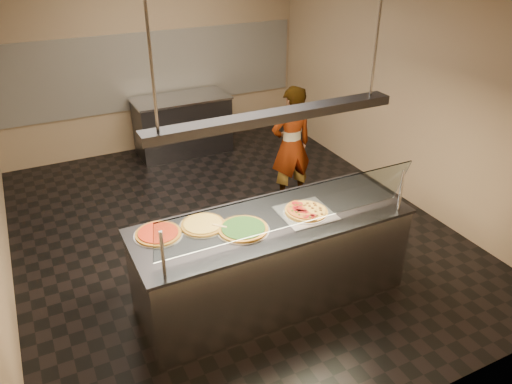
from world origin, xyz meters
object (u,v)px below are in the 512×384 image
pizza_cheese (203,224)px  half_pizza_sausage (315,208)px  perforated_tray (306,213)px  worker (291,145)px  pizza_spinach (243,229)px  pizza_spatula (226,225)px  heat_lamp_housing (274,116)px  sneeze_guard (292,209)px  pizza_tomato (158,233)px  half_pizza_pepperoni (297,212)px  serving_counter (271,260)px  prep_table (183,125)px

pizza_cheese → half_pizza_sausage: bearing=-12.2°
perforated_tray → worker: size_ratio=0.32×
perforated_tray → pizza_cheese: bearing=166.5°
pizza_spinach → pizza_spatula: 0.17m
heat_lamp_housing → half_pizza_sausage: bearing=-5.0°
pizza_spatula → sneeze_guard: bearing=-42.7°
pizza_tomato → heat_lamp_housing: (1.03, -0.23, 1.01)m
perforated_tray → half_pizza_pepperoni: (-0.10, -0.00, 0.03)m
serving_counter → heat_lamp_housing: bearing=82.9°
sneeze_guard → half_pizza_pepperoni: 0.47m
pizza_spinach → prep_table: size_ratio=0.32×
perforated_tray → pizza_spatula: size_ratio=1.79×
half_pizza_pepperoni → pizza_cheese: half_pizza_pepperoni is taller
prep_table → pizza_tomato: bearing=-111.6°
pizza_cheese → worker: size_ratio=0.27×
perforated_tray → pizza_tomato: pizza_tomato is taller
sneeze_guard → prep_table: 4.35m
half_pizza_sausage → pizza_cheese: (-1.07, 0.23, -0.01)m
half_pizza_pepperoni → half_pizza_sausage: half_pizza_pepperoni is taller
pizza_spatula → heat_lamp_housing: bearing=-8.7°
perforated_tray → pizza_tomato: size_ratio=1.16×
sneeze_guard → pizza_spatula: sneeze_guard is taller
worker → half_pizza_pepperoni: bearing=61.6°
half_pizza_pepperoni → heat_lamp_housing: bearing=170.9°
half_pizza_sausage → worker: (0.75, 1.75, -0.16)m
half_pizza_pepperoni → serving_counter: bearing=170.9°
perforated_tray → heat_lamp_housing: (-0.34, 0.04, 1.01)m
sneeze_guard → pizza_spinach: sneeze_guard is taller
pizza_spinach → pizza_cheese: pizza_spinach is taller
half_pizza_sausage → pizza_spatula: half_pizza_sausage is taller
pizza_cheese → prep_table: size_ratio=0.29×
prep_table → pizza_cheese: bearing=-105.8°
half_pizza_sausage → pizza_spinach: size_ratio=0.85×
sneeze_guard → half_pizza_sausage: (0.44, 0.30, -0.27)m
worker → serving_counter: bearing=55.1°
sneeze_guard → half_pizza_sausage: bearing=34.5°
pizza_cheese → worker: 2.38m
perforated_tray → half_pizza_pepperoni: 0.10m
serving_counter → sneeze_guard: sneeze_guard is taller
prep_table → heat_lamp_housing: heat_lamp_housing is taller
sneeze_guard → pizza_tomato: sneeze_guard is taller
serving_counter → pizza_spinach: (-0.32, -0.04, 0.48)m
pizza_tomato → pizza_spatula: bearing=-15.0°
perforated_tray → prep_table: bearing=88.7°
perforated_tray → pizza_tomato: (-1.38, 0.26, 0.01)m
half_pizza_sausage → serving_counter: bearing=175.0°
pizza_spatula → serving_counter: bearing=-8.7°
pizza_cheese → serving_counter: bearing=-17.1°
worker → heat_lamp_housing: heat_lamp_housing is taller
half_pizza_pepperoni → prep_table: bearing=87.3°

